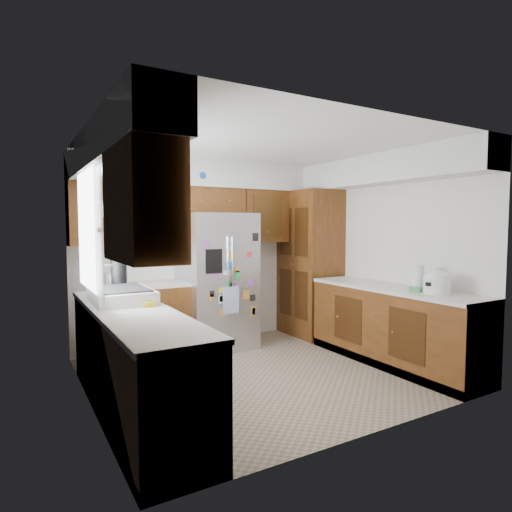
% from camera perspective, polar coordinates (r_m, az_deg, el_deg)
% --- Properties ---
extents(floor, '(3.60, 3.60, 0.00)m').
position_cam_1_polar(floor, '(4.91, 1.05, -15.40)').
color(floor, tan).
rests_on(floor, ground).
extents(room_shell, '(3.64, 3.24, 2.52)m').
position_cam_1_polar(room_shell, '(4.90, -2.21, 6.23)').
color(room_shell, white).
rests_on(room_shell, ground).
extents(left_counter_run, '(1.36, 3.20, 0.92)m').
position_cam_1_polar(left_counter_run, '(4.29, -15.25, -12.41)').
color(left_counter_run, '#472C0D').
rests_on(left_counter_run, ground).
extents(right_counter_run, '(0.63, 2.25, 0.92)m').
position_cam_1_polar(right_counter_run, '(5.37, 17.82, -9.22)').
color(right_counter_run, '#472C0D').
rests_on(right_counter_run, ground).
extents(pantry, '(0.60, 0.90, 2.15)m').
position_cam_1_polar(pantry, '(6.45, 7.18, -0.98)').
color(pantry, '#472C0D').
rests_on(pantry, ground).
extents(fridge, '(0.90, 0.79, 1.80)m').
position_cam_1_polar(fridge, '(5.74, -5.18, -3.33)').
color(fridge, '#ADAEB3').
rests_on(fridge, ground).
extents(bridge_cabinet, '(0.96, 0.34, 0.35)m').
position_cam_1_polar(bridge_cabinet, '(5.91, -6.18, 7.31)').
color(bridge_cabinet, '#472C0D').
rests_on(bridge_cabinet, fridge).
extents(fridge_top_items, '(0.69, 0.32, 0.28)m').
position_cam_1_polar(fridge_top_items, '(5.88, -6.15, 10.24)').
color(fridge_top_items, '#1153B2').
rests_on(fridge_top_items, bridge_cabinet).
extents(sink_assembly, '(0.52, 0.74, 0.37)m').
position_cam_1_polar(sink_assembly, '(4.21, -17.46, -5.00)').
color(sink_assembly, white).
rests_on(sink_assembly, left_counter_run).
extents(left_counter_clutter, '(0.36, 0.86, 0.38)m').
position_cam_1_polar(left_counter_clutter, '(4.90, -18.62, -3.03)').
color(left_counter_clutter, black).
rests_on(left_counter_clutter, left_counter_run).
extents(rice_cooker, '(0.29, 0.27, 0.24)m').
position_cam_1_polar(rice_cooker, '(4.90, 22.97, -3.18)').
color(rice_cooker, white).
rests_on(rice_cooker, right_counter_run).
extents(paper_towel, '(0.13, 0.13, 0.29)m').
position_cam_1_polar(paper_towel, '(5.04, 20.78, -2.74)').
color(paper_towel, white).
rests_on(paper_towel, right_counter_run).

